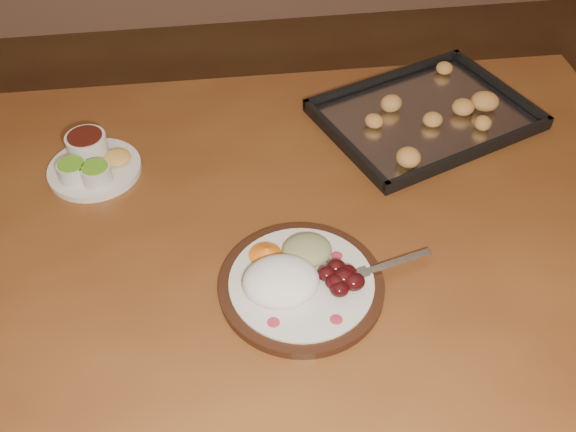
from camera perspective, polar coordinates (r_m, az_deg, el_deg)
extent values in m
plane|color=brown|center=(1.77, -6.67, -15.99)|extent=(4.00, 4.00, 0.00)
cube|color=brown|center=(1.13, -2.57, -1.05)|extent=(1.51, 0.92, 0.04)
cylinder|color=#492D16|center=(1.81, 18.56, 1.37)|extent=(0.07, 0.07, 0.71)
cylinder|color=black|center=(1.01, 1.20, -6.20)|extent=(0.26, 0.26, 0.02)
cylinder|color=silver|center=(1.00, 1.21, -5.89)|extent=(0.23, 0.23, 0.01)
ellipsoid|color=#AD293C|center=(0.95, -1.30, -9.43)|extent=(0.02, 0.02, 0.00)
ellipsoid|color=#AD293C|center=(0.96, 4.31, -9.16)|extent=(0.02, 0.02, 0.00)
ellipsoid|color=#AD293C|center=(1.03, 4.36, -3.54)|extent=(0.02, 0.02, 0.00)
ellipsoid|color=#AD293C|center=(1.00, -3.62, -5.70)|extent=(0.02, 0.02, 0.00)
ellipsoid|color=white|center=(0.98, -0.64, -5.82)|extent=(0.13, 0.11, 0.05)
ellipsoid|color=#45090F|center=(0.98, 4.28, -5.89)|extent=(0.03, 0.03, 0.02)
ellipsoid|color=#45090F|center=(1.00, 5.24, -5.05)|extent=(0.03, 0.03, 0.02)
ellipsoid|color=#45090F|center=(1.00, 4.27, -4.56)|extent=(0.03, 0.03, 0.02)
ellipsoid|color=#45090F|center=(0.99, 5.87, -5.83)|extent=(0.03, 0.03, 0.02)
ellipsoid|color=#45090F|center=(0.99, 3.45, -5.14)|extent=(0.03, 0.03, 0.02)
ellipsoid|color=#45090F|center=(0.99, 4.99, -5.45)|extent=(0.03, 0.03, 0.02)
ellipsoid|color=#45090F|center=(0.97, 4.61, -6.51)|extent=(0.03, 0.03, 0.02)
ellipsoid|color=tan|center=(1.03, 1.70, -3.05)|extent=(0.09, 0.08, 0.03)
cone|color=orange|center=(1.03, -1.93, -3.22)|extent=(0.08, 0.08, 0.03)
cube|color=white|center=(1.03, 9.59, -4.09)|extent=(0.12, 0.04, 0.00)
cube|color=white|center=(1.01, 6.28, -5.16)|extent=(0.04, 0.03, 0.00)
cylinder|color=white|center=(1.00, 5.37, -5.90)|extent=(0.03, 0.01, 0.00)
cylinder|color=white|center=(1.00, 5.22, -5.66)|extent=(0.03, 0.01, 0.00)
cylinder|color=white|center=(1.00, 5.07, -5.43)|extent=(0.03, 0.01, 0.00)
cylinder|color=white|center=(1.01, 4.93, -5.19)|extent=(0.03, 0.01, 0.00)
cylinder|color=silver|center=(1.25, -16.80, 4.01)|extent=(0.17, 0.17, 0.01)
cylinder|color=silver|center=(1.23, -18.58, 3.81)|extent=(0.05, 0.05, 0.03)
cylinder|color=#5EA521|center=(1.22, -18.75, 4.37)|extent=(0.05, 0.05, 0.00)
cylinder|color=silver|center=(1.21, -16.66, 3.60)|extent=(0.05, 0.05, 0.03)
cylinder|color=#5EA521|center=(1.20, -16.82, 4.17)|extent=(0.05, 0.05, 0.00)
cylinder|color=silver|center=(1.27, -17.42, 6.01)|extent=(0.08, 0.08, 0.04)
cylinder|color=#3D110B|center=(1.25, -17.63, 6.76)|extent=(0.06, 0.06, 0.00)
ellipsoid|color=#E5C151|center=(1.25, -14.98, 5.08)|extent=(0.05, 0.05, 0.02)
cube|color=black|center=(1.36, 12.06, 8.50)|extent=(0.49, 0.42, 0.01)
cube|color=black|center=(1.44, 8.59, 12.02)|extent=(0.38, 0.16, 0.02)
cube|color=black|center=(1.27, 16.10, 5.45)|extent=(0.38, 0.16, 0.02)
cube|color=black|center=(1.47, 18.28, 10.91)|extent=(0.12, 0.28, 0.02)
cube|color=black|center=(1.25, 5.00, 6.52)|extent=(0.12, 0.28, 0.02)
cube|color=#BABABF|center=(1.35, 12.09, 8.68)|extent=(0.45, 0.39, 0.00)
ellipsoid|color=#CF8048|center=(1.37, 13.88, 9.82)|extent=(0.05, 0.04, 0.03)
ellipsoid|color=#CF8048|center=(1.42, 13.84, 11.01)|extent=(0.06, 0.06, 0.03)
ellipsoid|color=#CF8048|center=(1.41, 10.36, 11.33)|extent=(0.05, 0.05, 0.03)
ellipsoid|color=#CF8048|center=(1.34, 8.93, 9.55)|extent=(0.06, 0.06, 0.03)
ellipsoid|color=#CF8048|center=(1.32, 8.64, 8.94)|extent=(0.06, 0.06, 0.03)
ellipsoid|color=#CF8048|center=(1.31, 10.90, 8.46)|extent=(0.06, 0.06, 0.03)
ellipsoid|color=#CF8048|center=(1.28, 11.81, 7.36)|extent=(0.06, 0.06, 0.03)
ellipsoid|color=#CF8048|center=(1.30, 15.01, 7.32)|extent=(0.05, 0.05, 0.03)
ellipsoid|color=#CF8048|center=(1.38, 16.19, 9.59)|extent=(0.06, 0.06, 0.03)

